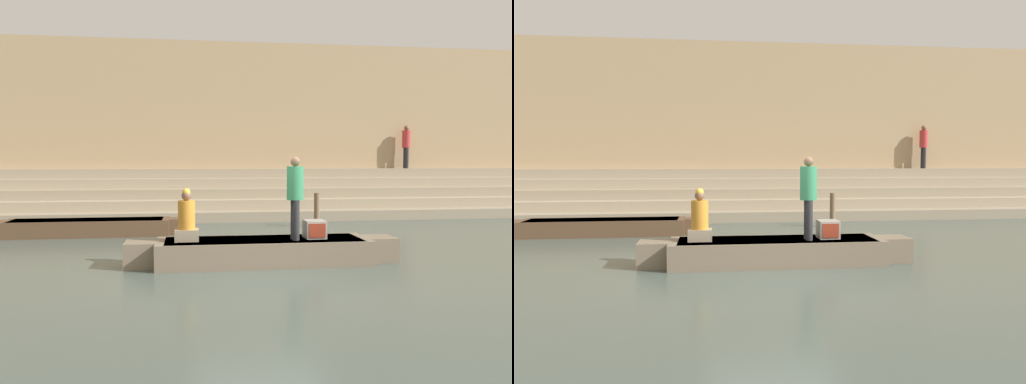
# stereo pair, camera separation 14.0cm
# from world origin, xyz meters

# --- Properties ---
(ground_plane) EXTENTS (120.00, 120.00, 0.00)m
(ground_plane) POSITION_xyz_m (0.00, 0.00, 0.00)
(ground_plane) COLOR #47544C
(ghat_steps) EXTENTS (36.00, 3.39, 1.79)m
(ghat_steps) POSITION_xyz_m (0.00, 9.79, 0.66)
(ghat_steps) COLOR gray
(ghat_steps) RESTS_ON ground
(back_wall) EXTENTS (34.20, 1.28, 6.90)m
(back_wall) POSITION_xyz_m (0.00, 11.63, 3.42)
(back_wall) COLOR tan
(back_wall) RESTS_ON ground
(rowboat_main) EXTENTS (5.62, 1.36, 0.51)m
(rowboat_main) POSITION_xyz_m (0.20, 0.88, 0.27)
(rowboat_main) COLOR #756651
(rowboat_main) RESTS_ON ground
(person_standing) EXTENTS (0.34, 0.34, 1.70)m
(person_standing) POSITION_xyz_m (0.83, 0.74, 1.49)
(person_standing) COLOR #28282D
(person_standing) RESTS_ON rowboat_main
(person_rowing) EXTENTS (0.48, 0.38, 1.07)m
(person_rowing) POSITION_xyz_m (-1.38, 0.85, 0.94)
(person_rowing) COLOR gray
(person_rowing) RESTS_ON rowboat_main
(tv_set) EXTENTS (0.42, 0.48, 0.37)m
(tv_set) POSITION_xyz_m (1.28, 0.90, 0.70)
(tv_set) COLOR #9E998E
(tv_set) RESTS_ON rowboat_main
(moored_boat_shore) EXTENTS (5.86, 1.09, 0.46)m
(moored_boat_shore) POSITION_xyz_m (-4.19, 5.35, 0.24)
(moored_boat_shore) COLOR brown
(moored_boat_shore) RESTS_ON ground
(mooring_post) EXTENTS (0.18, 0.18, 1.09)m
(mooring_post) POSITION_xyz_m (2.74, 6.32, 0.55)
(mooring_post) COLOR brown
(mooring_post) RESTS_ON ground
(person_on_steps) EXTENTS (0.34, 0.34, 1.79)m
(person_on_steps) POSITION_xyz_m (7.71, 10.70, 2.83)
(person_on_steps) COLOR #28282D
(person_on_steps) RESTS_ON ghat_steps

